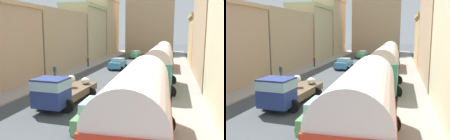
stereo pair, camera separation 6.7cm
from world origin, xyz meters
TOP-DOWN VIEW (x-y plane):
  - ground_plane at (0.00, 27.00)m, footprint 154.00×154.00m
  - sidewalk_left at (-7.25, 27.00)m, footprint 2.50×70.00m
  - sidewalk_right at (7.25, 27.00)m, footprint 2.50×70.00m
  - building_left_2 at (-10.97, 25.53)m, footprint 4.94×14.05m
  - building_left_3 at (-11.27, 39.05)m, footprint 6.09×11.50m
  - building_left_4 at (-10.98, 51.51)m, footprint 5.47×12.12m
  - building_right_2 at (10.82, 22.32)m, footprint 5.11×14.27m
  - building_right_3 at (11.32, 35.28)m, footprint 6.20×10.80m
  - distant_church at (0.00, 55.81)m, footprint 11.57×7.79m
  - parked_bus_0 at (4.71, 3.29)m, footprint 3.57×9.03m
  - parked_bus_1 at (4.76, 15.86)m, footprint 3.27×8.07m
  - parked_bus_2 at (4.41, 30.05)m, footprint 3.30×9.28m
  - cargo_truck_0 at (-1.72, 8.96)m, footprint 3.21×6.73m
  - car_0 at (-1.85, 27.35)m, footprint 2.53×3.91m
  - car_1 at (-1.65, 42.97)m, footprint 2.32×4.25m
  - car_2 at (1.94, 5.72)m, footprint 2.28×3.91m
  - car_3 at (2.11, 32.80)m, footprint 2.22×4.23m
  - pedestrian_0 at (-6.88, 17.68)m, footprint 0.48×0.48m
  - pedestrian_1 at (-6.62, 27.83)m, footprint 0.50×0.50m

SIDE VIEW (x-z plane):
  - ground_plane at x=0.00m, z-range 0.00..0.00m
  - sidewalk_left at x=-7.25m, z-range 0.00..0.14m
  - sidewalk_right at x=7.25m, z-range 0.00..0.14m
  - car_3 at x=2.11m, z-range 0.00..1.49m
  - car_1 at x=-1.65m, z-range 0.00..1.55m
  - car_0 at x=-1.85m, z-range 0.01..1.62m
  - car_2 at x=1.94m, z-range 0.00..1.63m
  - pedestrian_1 at x=-6.62m, z-range 0.12..1.82m
  - pedestrian_0 at x=-6.88m, z-range 0.12..1.86m
  - cargo_truck_0 at x=-1.72m, z-range 0.03..2.39m
  - parked_bus_2 at x=4.41m, z-range 0.19..4.07m
  - parked_bus_0 at x=4.71m, z-range 0.20..4.25m
  - parked_bus_1 at x=4.76m, z-range 0.22..4.30m
  - building_right_3 at x=11.32m, z-range 0.02..8.18m
  - building_left_2 at x=-10.97m, z-range 0.00..8.38m
  - building_left_3 at x=-11.27m, z-range 0.03..10.55m
  - building_right_2 at x=10.82m, z-range 0.02..12.71m
  - building_left_4 at x=-10.98m, z-range 0.04..13.63m
  - distant_church at x=0.00m, z-range -2.66..18.09m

